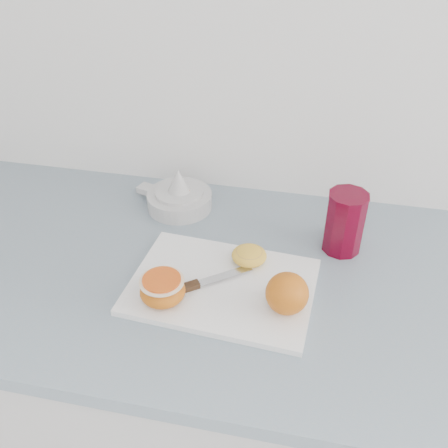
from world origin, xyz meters
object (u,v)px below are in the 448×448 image
at_px(counter, 250,410).
at_px(red_tumbler, 344,224).
at_px(cutting_board, 222,286).
at_px(half_orange, 163,290).
at_px(citrus_juicer, 179,197).

relative_size(counter, red_tumbler, 19.36).
xyz_separation_m(cutting_board, half_orange, (-0.09, -0.06, 0.03)).
bearing_deg(half_orange, counter, 38.61).
relative_size(cutting_board, citrus_juicer, 1.80).
height_order(counter, cutting_board, cutting_board).
distance_m(cutting_board, red_tumbler, 0.27).
xyz_separation_m(citrus_juicer, red_tumbler, (0.36, -0.08, 0.03)).
bearing_deg(counter, citrus_juicer, 137.82).
bearing_deg(red_tumbler, counter, -144.48).
relative_size(counter, half_orange, 31.45).
distance_m(counter, citrus_juicer, 0.55).
relative_size(cutting_board, half_orange, 4.15).
relative_size(cutting_board, red_tumbler, 2.56).
relative_size(counter, cutting_board, 7.58).
height_order(counter, red_tumbler, red_tumbler).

